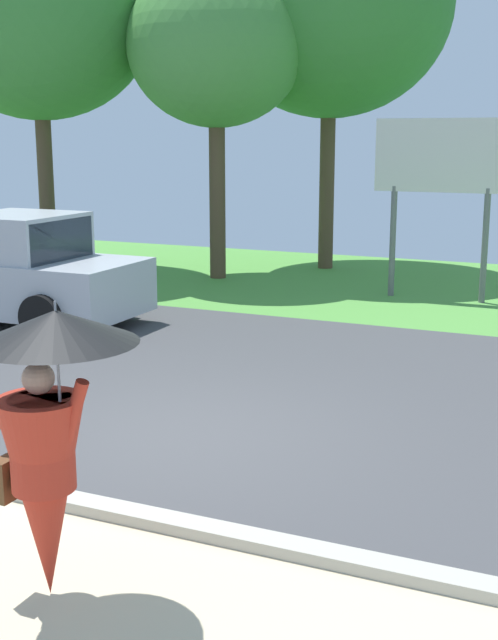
# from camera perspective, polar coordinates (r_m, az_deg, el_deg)

# --- Properties ---
(ground_plane) EXTENTS (40.00, 22.00, 0.20)m
(ground_plane) POSITION_cam_1_polar(r_m,az_deg,el_deg) (11.70, 2.38, -3.46)
(ground_plane) COLOR #424244
(monk_pedestrian) EXTENTS (1.12, 1.08, 2.13)m
(monk_pedestrian) POSITION_cam_1_polar(r_m,az_deg,el_deg) (5.85, -13.67, -8.22)
(monk_pedestrian) COLOR #B22D1E
(monk_pedestrian) RESTS_ON ground_plane
(roadside_billboard) EXTENTS (2.60, 0.12, 3.50)m
(roadside_billboard) POSITION_cam_1_polar(r_m,az_deg,el_deg) (16.64, 13.06, 10.07)
(roadside_billboard) COLOR slate
(roadside_billboard) RESTS_ON ground_plane
(tree_left_far) EXTENTS (5.28, 5.28, 8.31)m
(tree_left_far) POSITION_cam_1_polar(r_m,az_deg,el_deg) (20.34, -14.34, 19.86)
(tree_left_far) COLOR brown
(tree_left_far) RESTS_ON ground_plane
(tree_right_mid) EXTENTS (5.63, 5.63, 8.68)m
(tree_right_mid) POSITION_cam_1_polar(r_m,az_deg,el_deg) (20.49, 5.61, 20.72)
(tree_right_mid) COLOR brown
(tree_right_mid) RESTS_ON ground_plane
(tree_right_far) EXTENTS (3.88, 3.88, 6.86)m
(tree_right_far) POSITION_cam_1_polar(r_m,az_deg,el_deg) (18.87, -2.27, 18.29)
(tree_right_far) COLOR brown
(tree_right_far) RESTS_ON ground_plane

